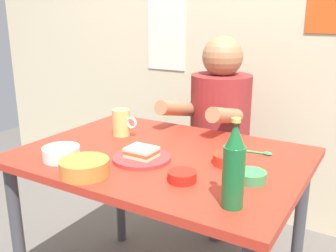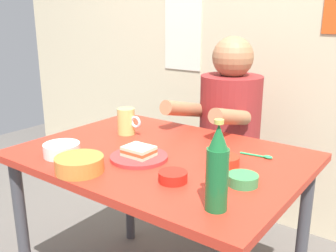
{
  "view_description": "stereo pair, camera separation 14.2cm",
  "coord_description": "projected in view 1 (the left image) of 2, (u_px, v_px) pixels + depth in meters",
  "views": [
    {
      "loc": [
        0.75,
        -1.2,
        1.26
      ],
      "look_at": [
        0.0,
        0.05,
        0.84
      ],
      "focal_mm": 40.53,
      "sensor_mm": 36.0,
      "label": 1
    },
    {
      "loc": [
        0.87,
        -1.12,
        1.26
      ],
      "look_at": [
        0.0,
        0.05,
        0.84
      ],
      "focal_mm": 40.53,
      "sensor_mm": 36.0,
      "label": 2
    }
  ],
  "objects": [
    {
      "name": "wall_back",
      "position": [
        256.0,
        10.0,
        2.21
      ],
      "size": [
        4.4,
        0.09,
        2.6
      ],
      "color": "beige",
      "rests_on": "ground"
    },
    {
      "name": "dining_table",
      "position": [
        162.0,
        175.0,
        1.53
      ],
      "size": [
        1.1,
        0.8,
        0.74
      ],
      "color": "#B72D1E",
      "rests_on": "ground"
    },
    {
      "name": "stool",
      "position": [
        217.0,
        184.0,
        2.14
      ],
      "size": [
        0.34,
        0.34,
        0.45
      ],
      "color": "#4C4C51",
      "rests_on": "ground"
    },
    {
      "name": "person_seated",
      "position": [
        219.0,
        113.0,
        2.02
      ],
      "size": [
        0.33,
        0.56,
        0.72
      ],
      "color": "maroon",
      "rests_on": "stool"
    },
    {
      "name": "plate_orange",
      "position": [
        142.0,
        158.0,
        1.43
      ],
      "size": [
        0.22,
        0.22,
        0.01
      ],
      "primitive_type": "cylinder",
      "color": "red",
      "rests_on": "dining_table"
    },
    {
      "name": "sandwich",
      "position": [
        142.0,
        152.0,
        1.42
      ],
      "size": [
        0.11,
        0.09,
        0.04
      ],
      "color": "beige",
      "rests_on": "plate_orange"
    },
    {
      "name": "beer_mug",
      "position": [
        122.0,
        122.0,
        1.71
      ],
      "size": [
        0.13,
        0.08,
        0.12
      ],
      "color": "#D1BC66",
      "rests_on": "dining_table"
    },
    {
      "name": "beer_bottle",
      "position": [
        234.0,
        168.0,
        1.05
      ],
      "size": [
        0.06,
        0.06,
        0.26
      ],
      "color": "#19602D",
      "rests_on": "dining_table"
    },
    {
      "name": "rice_bowl_white",
      "position": [
        61.0,
        153.0,
        1.43
      ],
      "size": [
        0.14,
        0.14,
        0.05
      ],
      "color": "silver",
      "rests_on": "dining_table"
    },
    {
      "name": "soup_bowl_orange",
      "position": [
        84.0,
        167.0,
        1.29
      ],
      "size": [
        0.17,
        0.17,
        0.05
      ],
      "color": "orange",
      "rests_on": "dining_table"
    },
    {
      "name": "sambal_bowl_red",
      "position": [
        182.0,
        176.0,
        1.24
      ],
      "size": [
        0.1,
        0.1,
        0.03
      ],
      "color": "#B21E14",
      "rests_on": "dining_table"
    },
    {
      "name": "dip_bowl_green",
      "position": [
        251.0,
        176.0,
        1.24
      ],
      "size": [
        0.1,
        0.1,
        0.03
      ],
      "color": "#388C4C",
      "rests_on": "dining_table"
    },
    {
      "name": "sauce_bowl_chili",
      "position": [
        228.0,
        159.0,
        1.38
      ],
      "size": [
        0.11,
        0.11,
        0.04
      ],
      "color": "red",
      "rests_on": "dining_table"
    },
    {
      "name": "spoon",
      "position": [
        262.0,
        153.0,
        1.49
      ],
      "size": [
        0.13,
        0.03,
        0.01
      ],
      "color": "#26A559",
      "rests_on": "dining_table"
    }
  ]
}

